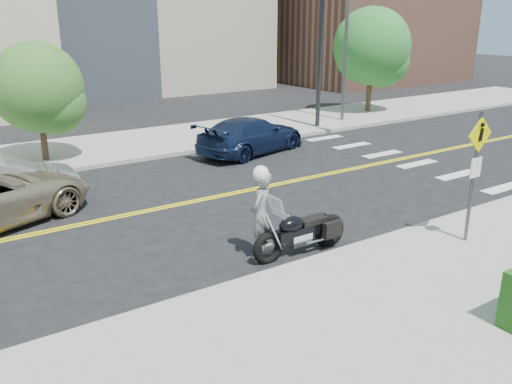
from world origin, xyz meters
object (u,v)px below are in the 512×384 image
at_px(motorcycle, 301,222).
at_px(pedestrian_sign, 475,165).
at_px(motorcyclist, 261,212).
at_px(parked_car_silver, 7,181).
at_px(parked_car_blue, 251,135).

bearing_deg(motorcycle, pedestrian_sign, -28.25).
distance_m(pedestrian_sign, motorcyclist, 4.88).
relative_size(pedestrian_sign, motorcycle, 1.23).
height_order(pedestrian_sign, motorcyclist, pedestrian_sign).
bearing_deg(parked_car_silver, motorcycle, -143.34).
bearing_deg(pedestrian_sign, motorcyclist, 152.64).
height_order(motorcyclist, parked_car_silver, motorcyclist).
relative_size(motorcyclist, parked_car_silver, 0.54).
bearing_deg(motorcyclist, parked_car_silver, -98.86).
xyz_separation_m(motorcyclist, parked_car_silver, (-3.97, 6.95, -0.40)).
height_order(pedestrian_sign, motorcycle, pedestrian_sign).
height_order(motorcycle, parked_car_silver, motorcycle).
relative_size(pedestrian_sign, parked_car_blue, 0.62).
height_order(motorcyclist, parked_car_blue, motorcyclist).
bearing_deg(pedestrian_sign, motorcycle, 151.82).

